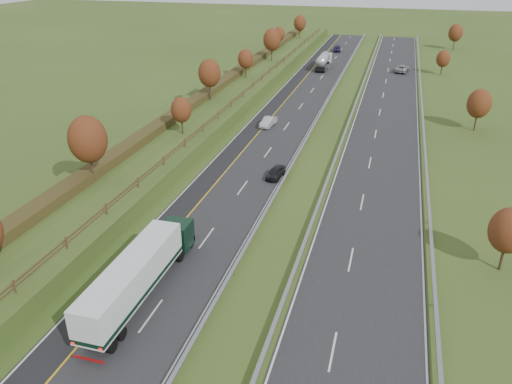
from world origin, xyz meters
TOP-DOWN VIEW (x-y plane):
  - ground at (8.00, 55.00)m, footprint 400.00×400.00m
  - near_carriageway at (0.00, 60.00)m, footprint 10.50×200.00m
  - far_carriageway at (16.50, 60.00)m, footprint 10.50×200.00m
  - hard_shoulder at (-3.75, 60.00)m, footprint 3.00×200.00m
  - lane_markings at (6.40, 59.88)m, footprint 26.75×200.00m
  - embankment_left at (-13.00, 60.00)m, footprint 12.00×200.00m
  - hedge_left at (-15.00, 60.00)m, footprint 2.20×180.00m
  - fence_left at (-8.50, 59.59)m, footprint 0.12×189.06m
  - median_barrier_near at (5.70, 60.00)m, footprint 0.32×200.00m
  - median_barrier_far at (10.80, 60.00)m, footprint 0.32×200.00m
  - outer_barrier_far at (22.30, 60.00)m, footprint 0.32×200.00m
  - trees_left at (-12.64, 56.63)m, footprint 6.64×164.30m
  - trees_far at (29.80, 89.21)m, footprint 8.45×118.60m
  - box_lorry at (-0.51, 13.01)m, footprint 2.58×16.28m
  - road_tanker at (0.12, 104.66)m, footprint 2.40×11.22m
  - car_dark_near at (4.32, 38.97)m, footprint 2.05×4.07m
  - car_silver_mid at (-1.60, 58.32)m, footprint 2.08×4.57m
  - car_small_far at (0.43, 128.03)m, footprint 2.61×5.09m
  - car_oncoming at (18.33, 105.42)m, footprint 3.37×6.09m

SIDE VIEW (x-z plane):
  - ground at x=8.00m, z-range 0.00..0.00m
  - near_carriageway at x=0.00m, z-range 0.00..0.04m
  - far_carriageway at x=16.50m, z-range 0.00..0.04m
  - hard_shoulder at x=-3.75m, z-range 0.00..0.04m
  - lane_markings at x=6.40m, z-range 0.04..0.05m
  - median_barrier_near at x=5.70m, z-range 0.26..0.97m
  - median_barrier_far at x=10.80m, z-range 0.26..0.97m
  - outer_barrier_far at x=22.30m, z-range 0.26..0.97m
  - car_dark_near at x=4.32m, z-range 0.04..1.37m
  - car_small_far at x=0.43m, z-range 0.04..1.45m
  - car_silver_mid at x=-1.60m, z-range 0.04..1.49m
  - car_oncoming at x=18.33m, z-range 0.04..1.65m
  - embankment_left at x=-13.00m, z-range 0.00..2.00m
  - road_tanker at x=0.12m, z-range 0.13..3.59m
  - box_lorry at x=-0.51m, z-range 0.30..4.36m
  - hedge_left at x=-15.00m, z-range 2.00..3.10m
  - fence_left at x=-8.50m, z-range 2.13..3.33m
  - trees_far at x=29.80m, z-range 0.69..7.81m
  - trees_left at x=-12.64m, z-range 2.53..10.20m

